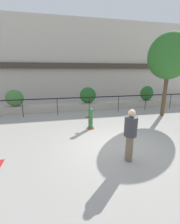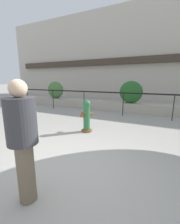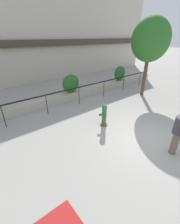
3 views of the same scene
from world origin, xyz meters
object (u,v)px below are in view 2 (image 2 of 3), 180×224
object	(u,v)px
hedge_bush_0	(56,90)
hedge_bush_1	(131,92)
pedestrian	(23,136)
fire_hydrant	(87,116)

from	to	relation	value
hedge_bush_0	hedge_bush_1	xyz separation A→B (m)	(5.09, 0.00, 0.03)
hedge_bush_0	hedge_bush_1	distance (m)	5.09
pedestrian	hedge_bush_1	bearing A→B (deg)	89.54
hedge_bush_1	fire_hydrant	xyz separation A→B (m)	(-0.67, -3.91, -0.54)
hedge_bush_0	hedge_bush_1	size ratio (longest dim) A/B	0.97
hedge_bush_0	pedestrian	distance (m)	8.57
hedge_bush_1	fire_hydrant	size ratio (longest dim) A/B	1.14
hedge_bush_1	hedge_bush_0	bearing A→B (deg)	180.00
hedge_bush_0	pedestrian	size ratio (longest dim) A/B	0.69
fire_hydrant	hedge_bush_1	bearing A→B (deg)	80.32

